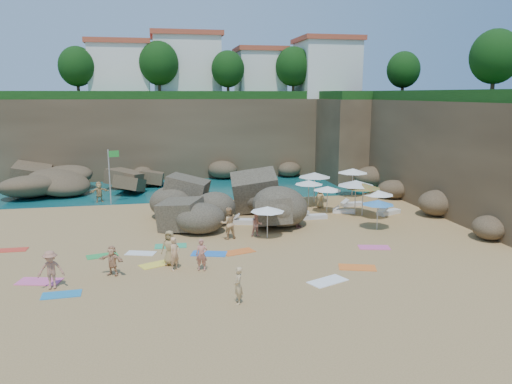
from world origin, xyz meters
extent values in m
plane|color=tan|center=(0.00, 0.00, 0.00)|extent=(120.00, 120.00, 0.00)
plane|color=#0C4751|center=(0.00, 30.00, 0.00)|extent=(120.00, 120.00, 0.00)
cube|color=brown|center=(2.00, 25.00, 4.00)|extent=(44.00, 8.00, 8.00)
cube|color=brown|center=(19.00, 8.00, 4.00)|extent=(8.00, 30.00, 8.00)
cube|color=brown|center=(17.00, 20.00, 4.00)|extent=(10.00, 12.00, 8.00)
cube|color=white|center=(-8.00, 26.00, 10.75)|extent=(6.00, 5.00, 5.50)
cube|color=#B2472D|center=(-8.00, 26.00, 13.75)|extent=(6.48, 5.40, 0.50)
cube|color=white|center=(-1.00, 27.00, 11.25)|extent=(7.00, 6.00, 6.50)
cube|color=#B2472D|center=(-1.00, 27.00, 14.75)|extent=(7.56, 6.48, 0.50)
cube|color=white|center=(7.00, 26.00, 10.50)|extent=(5.00, 5.00, 5.00)
cube|color=#B2472D|center=(7.00, 26.00, 13.25)|extent=(5.40, 5.40, 0.50)
cube|color=white|center=(14.00, 24.00, 11.00)|extent=(6.00, 6.00, 6.00)
cube|color=#B2472D|center=(14.00, 24.00, 14.25)|extent=(6.48, 6.48, 0.50)
sphere|color=#11380F|center=(-12.00, 24.00, 11.20)|extent=(3.60, 3.60, 3.60)
sphere|color=#11380F|center=(-4.00, 24.00, 11.60)|extent=(4.05, 4.05, 4.05)
sphere|color=#11380F|center=(3.00, 23.00, 11.04)|extent=(3.42, 3.42, 3.42)
sphere|color=#11380F|center=(10.00, 23.00, 11.36)|extent=(3.78, 3.78, 3.78)
sphere|color=#11380F|center=(19.00, 16.00, 10.80)|extent=(3.15, 3.15, 3.15)
sphere|color=#11380F|center=(20.00, 4.00, 11.20)|extent=(3.60, 3.60, 3.60)
cylinder|color=white|center=(-18.00, 30.00, 3.00)|extent=(0.10, 0.10, 6.00)
cylinder|color=white|center=(-16.50, 30.00, 3.00)|extent=(0.10, 0.10, 6.00)
cylinder|color=white|center=(-15.00, 30.00, 3.00)|extent=(0.10, 0.10, 6.00)
cylinder|color=silver|center=(-8.18, 10.26, 2.16)|extent=(0.09, 0.09, 4.32)
cube|color=green|center=(-7.76, 10.26, 3.97)|extent=(0.74, 0.24, 0.49)
cylinder|color=silver|center=(7.66, 7.76, 1.15)|extent=(0.07, 0.07, 2.30)
cone|color=silver|center=(7.66, 7.76, 2.25)|extent=(2.58, 2.58, 0.39)
cylinder|color=silver|center=(6.81, 6.50, 0.97)|extent=(0.06, 0.06, 1.94)
cone|color=white|center=(6.81, 6.50, 1.89)|extent=(2.18, 2.18, 0.33)
cylinder|color=silver|center=(11.55, 9.47, 1.13)|extent=(0.07, 0.07, 2.25)
cone|color=white|center=(11.55, 9.47, 2.20)|extent=(2.53, 2.53, 0.38)
cylinder|color=silver|center=(7.56, 4.36, 0.92)|extent=(0.05, 0.05, 1.84)
cone|color=white|center=(7.56, 4.36, 1.80)|extent=(2.07, 2.07, 0.31)
cylinder|color=silver|center=(9.33, 3.40, 1.18)|extent=(0.07, 0.07, 2.35)
cone|color=silver|center=(9.33, 3.40, 2.30)|extent=(2.64, 2.64, 0.40)
cylinder|color=silver|center=(3.27, 4.76, 0.93)|extent=(0.05, 0.05, 1.87)
cone|color=silver|center=(3.27, 4.76, 1.82)|extent=(2.09, 2.09, 0.32)
cylinder|color=silver|center=(9.69, 2.91, 1.11)|extent=(0.07, 0.07, 2.22)
cone|color=red|center=(9.69, 2.91, 2.17)|extent=(2.49, 2.49, 0.38)
cylinder|color=silver|center=(10.39, 1.95, 0.95)|extent=(0.06, 0.06, 1.89)
cone|color=white|center=(10.39, 1.95, 1.85)|extent=(2.12, 2.12, 0.32)
cylinder|color=silver|center=(1.86, -1.23, 0.92)|extent=(0.05, 0.05, 1.84)
cone|color=white|center=(1.86, -1.23, 1.79)|extent=(2.06, 2.06, 0.31)
cylinder|color=silver|center=(9.19, -0.65, 0.91)|extent=(0.05, 0.05, 1.81)
cone|color=#387FC1|center=(9.19, -0.65, 1.77)|extent=(2.04, 2.04, 0.31)
cube|color=white|center=(4.02, 8.34, 0.16)|extent=(2.13, 1.01, 0.32)
cube|color=white|center=(8.73, 3.98, 0.13)|extent=(1.70, 0.97, 0.25)
cube|color=silver|center=(11.75, 2.96, 0.15)|extent=(2.00, 1.35, 0.30)
cube|color=silver|center=(1.16, 2.30, 0.16)|extent=(2.15, 1.17, 0.32)
cube|color=silver|center=(10.20, 6.02, 0.14)|extent=(1.83, 0.77, 0.28)
cube|color=silver|center=(6.05, 2.76, 0.14)|extent=(1.85, 0.64, 0.29)
cube|color=#2382BD|center=(-8.75, -7.96, 0.01)|extent=(1.68, 0.90, 0.03)
cube|color=pink|center=(-10.03, -6.15, 0.02)|extent=(2.13, 1.42, 0.03)
cube|color=orange|center=(-0.27, -3.58, 0.02)|extent=(1.90, 1.34, 0.03)
cube|color=#31AE74|center=(-3.90, -1.77, 0.02)|extent=(1.83, 0.99, 0.03)
cube|color=yellow|center=(-4.69, -4.79, 0.01)|extent=(1.88, 1.46, 0.03)
cube|color=white|center=(-5.55, -2.79, 0.01)|extent=(1.75, 1.23, 0.03)
cube|color=red|center=(-12.57, -0.82, 0.01)|extent=(1.58, 0.81, 0.03)
cube|color=blue|center=(-1.91, -3.60, 0.02)|extent=(2.07, 1.43, 0.03)
cube|color=#EC5BA0|center=(7.36, -4.28, 0.02)|extent=(1.88, 1.24, 0.03)
cube|color=orange|center=(5.14, -7.21, 0.02)|extent=(2.01, 1.41, 0.03)
cube|color=green|center=(-7.56, -2.82, 0.01)|extent=(1.75, 1.16, 0.03)
cube|color=white|center=(3.07, -8.70, 0.02)|extent=(2.06, 1.59, 0.03)
imported|color=tan|center=(-3.80, -5.75, 0.83)|extent=(0.71, 0.72, 1.67)
imported|color=tan|center=(-0.47, -0.91, 0.96)|extent=(1.05, 0.88, 1.92)
imported|color=#F2B389|center=(1.58, 5.67, 0.81)|extent=(1.03, 1.06, 1.62)
imported|color=#A26051|center=(4.32, 0.67, 0.87)|extent=(0.97, 1.06, 1.74)
imported|color=tan|center=(7.54, 5.89, 0.76)|extent=(0.83, 0.78, 1.51)
imported|color=tan|center=(-9.15, 11.31, 0.83)|extent=(1.59, 0.97, 1.65)
imported|color=tan|center=(-1.38, -10.31, 0.79)|extent=(0.41, 0.60, 1.57)
imported|color=#B37459|center=(-9.26, -7.17, 0.23)|extent=(1.22, 1.80, 0.46)
imported|color=#A38551|center=(-4.02, -4.98, 0.24)|extent=(1.41, 1.96, 0.47)
imported|color=tan|center=(-6.76, -5.95, 0.19)|extent=(1.87, 1.91, 0.38)
imported|color=#BF745F|center=(-2.51, -6.11, 0.19)|extent=(0.95, 1.66, 0.37)
imported|color=tan|center=(1.28, -0.85, 0.27)|extent=(0.78, 1.45, 0.53)
camera|label=1|loc=(-4.43, -29.47, 8.54)|focal=35.00mm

